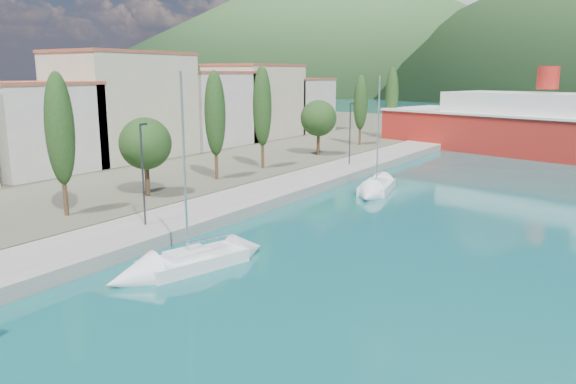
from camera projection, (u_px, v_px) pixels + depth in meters
The scene contains 8 objects.
ground at pixel (561, 121), 117.84m from camera, with size 1400.00×1400.00×0.00m, color #14595B.
quay at pixel (275, 191), 45.22m from camera, with size 5.00×88.00×0.80m, color gray.
land_strip at pixel (78, 146), 73.59m from camera, with size 70.00×148.00×0.70m, color #565644.
town_buildings at pixel (164, 110), 65.31m from camera, with size 9.20×69.20×11.30m.
tree_row at pixel (253, 117), 52.19m from camera, with size 4.02×65.96×10.31m.
lamp_posts at pixel (164, 167), 34.47m from camera, with size 0.15×49.73×6.06m.
sailboat_near at pixel (163, 270), 27.41m from camera, with size 4.12×7.75×10.67m.
sailboat_mid at pixel (373, 192), 45.54m from camera, with size 3.72×7.42×10.43m.
Camera 1 is at (15.86, -10.62, 9.70)m, focal length 35.00 mm.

